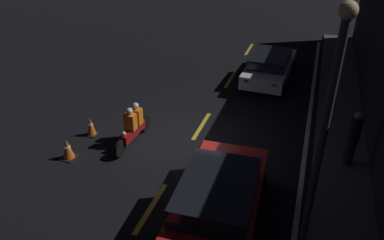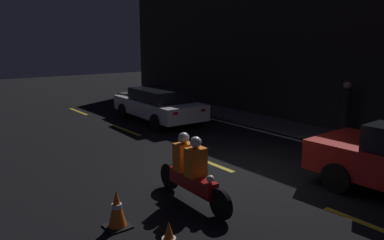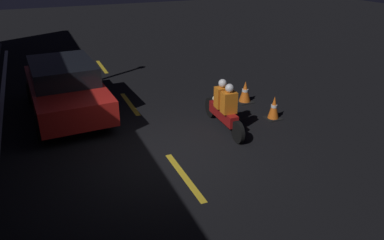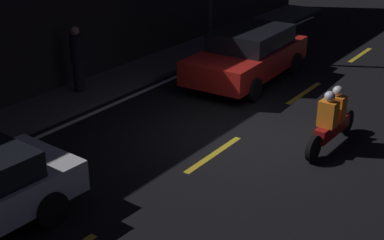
% 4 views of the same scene
% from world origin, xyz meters
% --- Properties ---
extents(ground_plane, '(56.00, 56.00, 0.00)m').
position_xyz_m(ground_plane, '(0.00, 0.00, 0.00)').
color(ground_plane, black).
extents(lane_dash_c, '(2.00, 0.14, 0.01)m').
position_xyz_m(lane_dash_c, '(-1.00, 0.00, 0.00)').
color(lane_dash_c, gold).
rests_on(lane_dash_c, ground).
extents(lane_dash_d, '(2.00, 0.14, 0.01)m').
position_xyz_m(lane_dash_d, '(3.50, 0.00, 0.00)').
color(lane_dash_d, gold).
rests_on(lane_dash_d, ground).
extents(lane_dash_e, '(2.00, 0.14, 0.01)m').
position_xyz_m(lane_dash_e, '(8.00, 0.00, 0.00)').
color(lane_dash_e, gold).
rests_on(lane_dash_e, ground).
extents(taxi_red, '(4.46, 2.17, 1.49)m').
position_xyz_m(taxi_red, '(3.56, 1.82, 0.79)').
color(taxi_red, red).
rests_on(taxi_red, ground).
extents(motorcycle, '(2.28, 0.39, 1.35)m').
position_xyz_m(motorcycle, '(0.72, -1.83, 0.63)').
color(motorcycle, black).
rests_on(motorcycle, ground).
extents(traffic_cone_near, '(0.41, 0.41, 0.68)m').
position_xyz_m(traffic_cone_near, '(0.79, -3.45, 0.33)').
color(traffic_cone_near, black).
rests_on(traffic_cone_near, ground).
extents(traffic_cone_mid, '(0.47, 0.47, 0.68)m').
position_xyz_m(traffic_cone_mid, '(2.24, -3.38, 0.33)').
color(traffic_cone_mid, black).
rests_on(traffic_cone_mid, ground).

